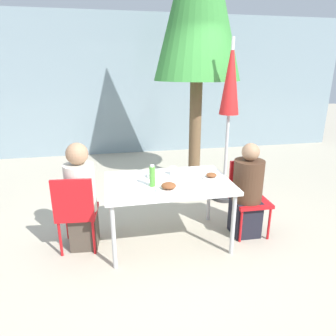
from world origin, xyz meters
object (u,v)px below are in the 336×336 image
Objects in this scene: chair_right at (248,192)px; bottle at (152,176)px; chair_left at (76,208)px; person_right at (247,193)px; salad_bowl at (156,175)px; person_left at (81,199)px; closed_umbrella at (230,90)px; drinking_cup at (173,171)px.

chair_right is 3.74× the size of bottle.
bottle reaches higher than chair_right.
chair_left and chair_right have the same top height.
salad_bowl is (-1.03, 0.18, 0.23)m from person_right.
person_left is at bearing 166.04° from bottle.
drinking_cup is (-0.96, -0.79, -0.82)m from closed_umbrella.
person_left is (0.06, 0.08, 0.07)m from chair_left.
person_left is 6.09× the size of salad_bowl.
person_right is (-0.05, -0.08, 0.02)m from chair_right.
closed_umbrella reaches higher than salad_bowl.
person_right is 1.48m from closed_umbrella.
salad_bowl is at bearing -4.00° from chair_right.
person_right is 4.85× the size of bottle.
drinking_cup is (-0.87, 0.14, 0.28)m from chair_right.
person_left is 1.84m from person_right.
chair_left is 1.12m from drinking_cup.
closed_umbrella is (2.03, 0.98, 1.10)m from chair_left.
closed_umbrella is at bearing 35.23° from salad_bowl.
person_right reaches higher than chair_right.
bottle is 1.18× the size of salad_bowl.
bottle is 2.36× the size of drinking_cup.
chair_right is 0.93m from drinking_cup.
bottle reaches higher than chair_left.
chair_left is 0.12m from person_left.
person_right is at bearing 1.74° from person_left.
person_left is 1.06× the size of person_right.
person_left reaches higher than person_right.
person_left reaches higher than drinking_cup.
salad_bowl is (0.07, 0.26, -0.08)m from bottle.
closed_umbrella reaches higher than person_left.
bottle is (-1.15, -0.16, 0.34)m from chair_right.
chair_right is 8.83× the size of drinking_cup.
chair_left is at bearing -169.91° from salad_bowl.
closed_umbrella is (0.09, 0.93, 1.10)m from chair_right.
chair_right is at bearing -95.33° from closed_umbrella.
chair_left is 2.51m from closed_umbrella.
person_left reaches higher than chair_right.
person_left is 5.15× the size of bottle.
chair_left is at bearing 0.64° from person_right.
salad_bowl is (-1.08, 0.10, 0.25)m from chair_right.
closed_umbrella is at bearing -96.31° from person_right.
chair_right is at bearing 4.23° from person_left.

